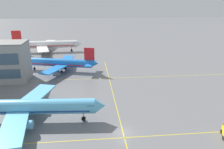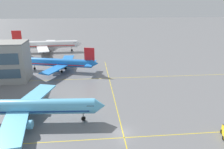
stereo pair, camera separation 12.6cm
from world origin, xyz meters
name	(u,v)px [view 2 (the right image)]	position (x,y,z in m)	size (l,w,h in m)	color
ground_plane	(123,132)	(0.00, 0.00, 0.00)	(600.00, 600.00, 0.00)	slate
airliner_front_gate	(28,107)	(-22.14, 7.07, 3.93)	(37.00, 31.85, 11.50)	#5BB7E5
airliner_second_row	(60,63)	(-19.21, 47.19, 3.47)	(32.32, 27.52, 10.17)	blue
airliner_third_row	(46,45)	(-31.14, 82.76, 4.16)	(39.11, 33.76, 12.17)	white
taxiway_markings	(115,100)	(0.00, 17.08, 0.00)	(112.10, 83.95, 0.01)	yellow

